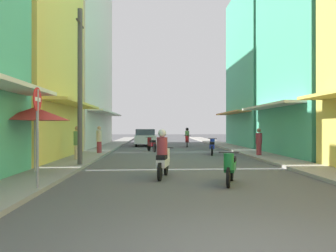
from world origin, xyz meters
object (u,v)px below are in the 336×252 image
(motorbike_red, at_px, (187,138))
(motorbike_green, at_px, (230,167))
(pedestrian_foreground, at_px, (259,143))
(utility_pole, at_px, (80,86))
(street_sign_no_entry, at_px, (37,124))
(parked_car, at_px, (145,137))
(motorbike_white, at_px, (163,156))
(pedestrian_far, at_px, (77,144))
(motorbike_blue, at_px, (212,146))
(pedestrian_crossing, at_px, (99,140))
(motorbike_maroon, at_px, (151,144))
(vendor_umbrella, at_px, (35,114))

(motorbike_red, height_order, motorbike_green, motorbike_red)
(motorbike_red, relative_size, pedestrian_foreground, 1.15)
(utility_pole, xyz_separation_m, street_sign_no_entry, (0.10, -5.41, -1.60))
(parked_car, height_order, street_sign_no_entry, street_sign_no_entry)
(motorbike_white, height_order, pedestrian_far, pedestrian_far)
(motorbike_blue, relative_size, pedestrian_foreground, 1.14)
(motorbike_white, height_order, motorbike_blue, motorbike_white)
(pedestrian_foreground, xyz_separation_m, utility_pole, (-8.70, -4.35, 2.53))
(pedestrian_crossing, height_order, utility_pole, utility_pole)
(motorbike_red, xyz_separation_m, pedestrian_foreground, (3.00, -9.78, 0.08))
(motorbike_green, bearing_deg, pedestrian_far, 131.04)
(street_sign_no_entry, bearing_deg, pedestrian_foreground, 48.59)
(motorbike_blue, bearing_deg, parked_car, 113.98)
(parked_car, height_order, pedestrian_crossing, pedestrian_crossing)
(motorbike_maroon, relative_size, vendor_umbrella, 0.75)
(parked_car, bearing_deg, utility_pole, -97.96)
(motorbike_red, height_order, pedestrian_far, pedestrian_far)
(pedestrian_far, relative_size, utility_pole, 0.26)
(motorbike_red, relative_size, utility_pole, 0.28)
(motorbike_green, xyz_separation_m, pedestrian_far, (-5.86, 6.73, 0.34))
(motorbike_maroon, relative_size, parked_car, 0.42)
(motorbike_maroon, bearing_deg, motorbike_white, -87.59)
(pedestrian_foreground, distance_m, pedestrian_far, 9.55)
(pedestrian_far, xyz_separation_m, vendor_umbrella, (-0.37, -4.75, 1.25))
(pedestrian_foreground, xyz_separation_m, vendor_umbrella, (-9.71, -6.72, 1.32))
(motorbike_blue, height_order, pedestrian_crossing, pedestrian_crossing)
(motorbike_red, bearing_deg, pedestrian_far, -118.39)
(motorbike_green, height_order, vendor_umbrella, vendor_umbrella)
(pedestrian_crossing, bearing_deg, motorbike_white, -69.25)
(motorbike_red, bearing_deg, motorbike_white, -97.92)
(motorbike_green, distance_m, pedestrian_crossing, 11.95)
(pedestrian_foreground, xyz_separation_m, street_sign_no_entry, (-8.60, -9.76, 0.93))
(motorbike_white, relative_size, motorbike_blue, 1.00)
(parked_car, xyz_separation_m, pedestrian_far, (-2.84, -13.33, 0.11))
(motorbike_white, xyz_separation_m, utility_pole, (-3.32, 3.07, 2.61))
(motorbike_red, distance_m, utility_pole, 15.46)
(motorbike_white, xyz_separation_m, motorbike_green, (1.90, -1.29, -0.20))
(pedestrian_far, bearing_deg, street_sign_no_entry, -84.56)
(motorbike_blue, distance_m, street_sign_no_entry, 13.23)
(utility_pole, bearing_deg, motorbike_green, -39.85)
(pedestrian_foreground, relative_size, pedestrian_crossing, 0.93)
(pedestrian_far, relative_size, street_sign_no_entry, 0.64)
(pedestrian_foreground, bearing_deg, motorbike_green, -111.85)
(pedestrian_far, distance_m, vendor_umbrella, 4.92)
(utility_pole, bearing_deg, pedestrian_foreground, 26.53)
(motorbike_white, bearing_deg, street_sign_no_entry, -143.93)
(pedestrian_foreground, relative_size, utility_pole, 0.24)
(motorbike_green, bearing_deg, pedestrian_crossing, 117.10)
(motorbike_blue, height_order, street_sign_no_entry, street_sign_no_entry)
(pedestrian_foreground, xyz_separation_m, pedestrian_crossing, (-8.93, 1.93, 0.06))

